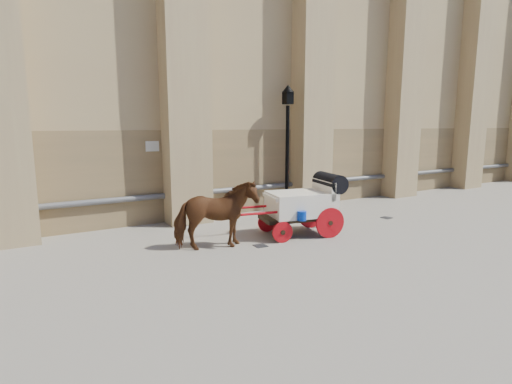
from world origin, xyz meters
TOP-DOWN VIEW (x-y plane):
  - ground at (0.00, 0.00)m, footprint 90.00×90.00m
  - horse at (-1.40, 0.52)m, footprint 2.23×1.33m
  - carriage at (1.44, 0.52)m, footprint 4.17×1.83m
  - street_lamp at (2.72, 3.35)m, footprint 0.43×0.43m
  - drain_grate_near at (-0.30, 0.15)m, footprint 0.33×0.33m
  - drain_grate_far at (5.12, 0.76)m, footprint 0.36×0.36m

SIDE VIEW (x-z plane):
  - ground at x=0.00m, z-range 0.00..0.00m
  - drain_grate_near at x=-0.30m, z-range 0.00..0.01m
  - drain_grate_far at x=5.12m, z-range 0.00..0.01m
  - horse at x=-1.40m, z-range 0.00..1.76m
  - carriage at x=1.44m, z-range 0.07..1.84m
  - street_lamp at x=2.72m, z-range 0.16..4.72m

